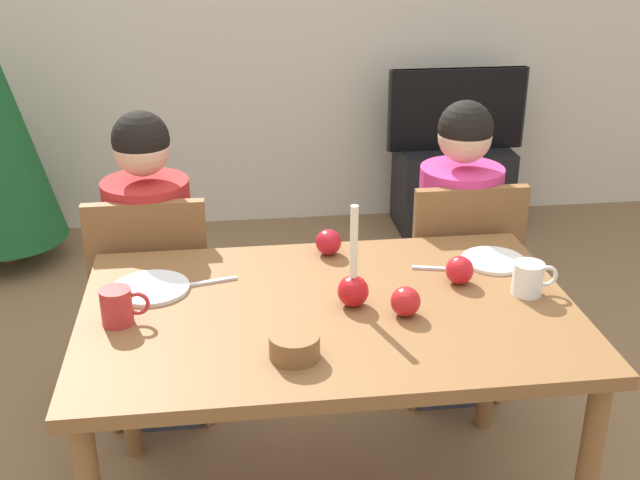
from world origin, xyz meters
TOP-DOWN VIEW (x-y plane):
  - dining_table at (0.00, 0.00)m, footprint 1.40×0.90m
  - chair_left at (-0.55, 0.61)m, footprint 0.40×0.40m
  - chair_right at (0.57, 0.61)m, footprint 0.40×0.40m
  - person_left_child at (-0.55, 0.64)m, footprint 0.30×0.30m
  - person_right_child at (0.57, 0.64)m, footprint 0.30×0.30m
  - tv_stand at (1.05, 2.30)m, footprint 0.64×0.40m
  - tv at (1.05, 2.30)m, footprint 0.79×0.05m
  - candle_centerpiece at (0.07, -0.00)m, footprint 0.09×0.09m
  - plate_left at (-0.51, 0.17)m, footprint 0.23×0.23m
  - plate_right at (0.56, 0.23)m, footprint 0.20×0.20m
  - mug_left at (-0.58, -0.02)m, footprint 0.13×0.09m
  - mug_right at (0.59, 0.01)m, footprint 0.13×0.09m
  - fork_left at (-0.34, 0.19)m, footprint 0.18×0.05m
  - fork_right at (0.38, 0.20)m, footprint 0.18×0.06m
  - bowl_walnuts at (-0.12, -0.25)m, footprint 0.13×0.13m
  - apple_near_candle at (0.05, 0.36)m, footprint 0.08×0.08m
  - apple_by_left_plate at (0.41, 0.10)m, footprint 0.09×0.09m
  - apple_by_right_mug at (0.20, -0.07)m, footprint 0.08×0.08m

SIDE VIEW (x-z plane):
  - tv_stand at x=1.05m, z-range 0.00..0.48m
  - chair_left at x=-0.55m, z-range 0.06..0.96m
  - chair_right at x=0.57m, z-range 0.06..0.96m
  - person_left_child at x=-0.55m, z-range -0.02..1.16m
  - person_right_child at x=0.57m, z-range -0.02..1.16m
  - dining_table at x=0.00m, z-range 0.29..1.04m
  - tv at x=1.05m, z-range 0.48..0.94m
  - fork_left at x=-0.34m, z-range 0.75..0.76m
  - fork_right at x=0.38m, z-range 0.75..0.76m
  - plate_left at x=-0.51m, z-range 0.75..0.76m
  - plate_right at x=0.56m, z-range 0.75..0.76m
  - bowl_walnuts at x=-0.12m, z-range 0.75..0.81m
  - apple_by_right_mug at x=0.20m, z-range 0.75..0.83m
  - apple_near_candle at x=0.05m, z-range 0.75..0.83m
  - apple_by_left_plate at x=0.41m, z-range 0.75..0.84m
  - mug_right at x=0.59m, z-range 0.75..0.85m
  - mug_left at x=-0.58m, z-range 0.75..0.85m
  - candle_centerpiece at x=0.07m, z-range 0.66..0.97m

